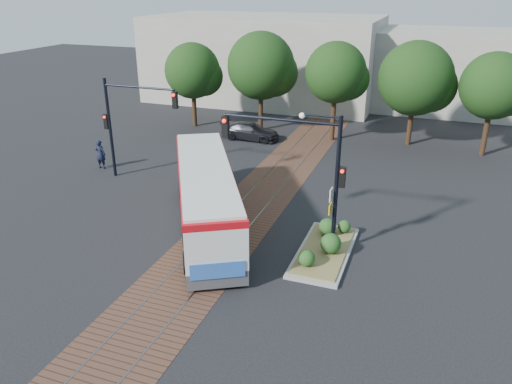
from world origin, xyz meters
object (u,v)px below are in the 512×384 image
signal_pole_main (309,161)px  officer (101,154)px  signal_pole_left (125,116)px  city_bus (206,194)px  traffic_island (326,246)px  parked_car (250,131)px

signal_pole_main → officer: signal_pole_main is taller
signal_pole_left → city_bus: bearing=-31.1°
signal_pole_left → officer: (-2.71, 0.83, -2.94)m
city_bus → officer: size_ratio=6.05×
traffic_island → signal_pole_left: (-13.19, 4.89, 3.54)m
traffic_island → parked_car: (-9.16, 14.90, 0.31)m
traffic_island → city_bus: bearing=174.5°
signal_pole_main → parked_car: bearing=119.0°
signal_pole_main → officer: size_ratio=3.23×
signal_pole_main → city_bus: bearing=174.4°
traffic_island → officer: bearing=160.2°
officer → signal_pole_main: bearing=156.9°
city_bus → signal_pole_main: (5.08, -0.49, 2.43)m
signal_pole_main → parked_car: size_ratio=1.36×
traffic_island → signal_pole_main: bearing=174.6°
signal_pole_main → signal_pole_left: bearing=158.6°
city_bus → signal_pole_left: size_ratio=1.87×
city_bus → signal_pole_left: bearing=119.6°
traffic_island → parked_car: 17.49m
traffic_island → signal_pole_main: size_ratio=0.87×
city_bus → officer: 11.15m
signal_pole_main → parked_car: (-8.20, 14.81, -3.52)m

